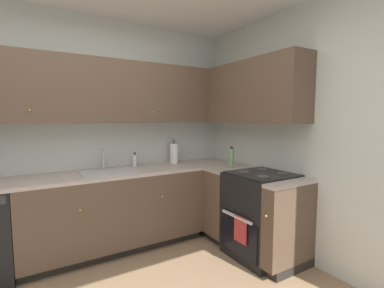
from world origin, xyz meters
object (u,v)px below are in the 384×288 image
(oven_range, at_px, (262,214))
(paper_towel_roll, at_px, (174,153))
(oil_bottle, at_px, (231,158))
(soap_bottle, at_px, (135,160))

(oven_range, height_order, paper_towel_roll, paper_towel_roll)
(oil_bottle, bearing_deg, paper_towel_roll, 125.13)
(soap_bottle, height_order, paper_towel_roll, paper_towel_roll)
(soap_bottle, height_order, oil_bottle, oil_bottle)
(soap_bottle, bearing_deg, paper_towel_roll, -2.18)
(oven_range, distance_m, soap_bottle, 1.59)
(oven_range, distance_m, paper_towel_roll, 1.33)
(soap_bottle, xyz_separation_m, paper_towel_roll, (0.53, -0.02, 0.05))
(soap_bottle, xyz_separation_m, oil_bottle, (0.97, -0.65, 0.04))
(soap_bottle, bearing_deg, oil_bottle, -33.84)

